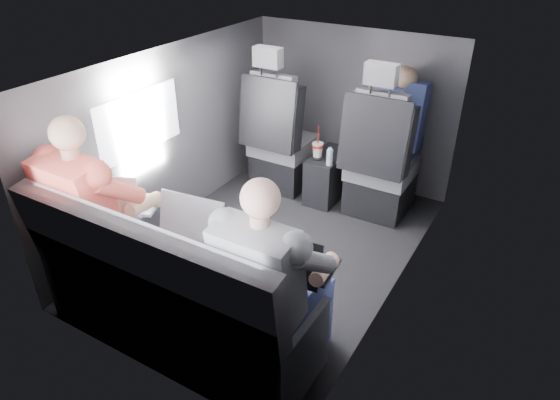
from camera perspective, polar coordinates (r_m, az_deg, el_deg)
The scene contains 20 objects.
floor at distance 3.68m, azimuth -0.61°, elevation -5.46°, with size 2.60×2.60×0.00m, color black.
ceiling at distance 3.10m, azimuth -0.75°, elevation 15.33°, with size 2.60×2.60×0.00m, color #B2B2AD.
panel_left at distance 3.84m, azimuth -12.35°, elevation 6.93°, with size 0.02×2.60×1.35m, color #56565B.
panel_right at distance 3.02m, azimuth 14.11°, elevation 0.11°, with size 0.02×2.60×1.35m, color #56565B.
panel_front at distance 4.41m, azimuth 8.23°, elevation 10.38°, with size 1.80×0.02×1.35m, color #56565B.
panel_back at distance 2.48m, azimuth -16.55°, elevation -7.55°, with size 1.80×0.02×1.35m, color #56565B.
side_window at distance 3.54m, azimuth -15.71°, elevation 8.49°, with size 0.02×0.75×0.42m, color white.
seatbelt at distance 3.67m, azimuth 10.94°, elevation 8.11°, with size 0.05×0.01×0.65m, color black.
front_seat_left at distance 4.31m, azimuth -0.00°, elevation 6.30°, with size 0.52×0.58×1.26m.
front_seat_right at distance 3.97m, azimuth 11.27°, elevation 3.52°, with size 0.52×0.58×1.26m.
center_console at distance 4.24m, azimuth 5.52°, elevation 2.74°, with size 0.24×0.48×0.41m.
rear_bench at distance 2.83m, azimuth -12.04°, elevation -11.02°, with size 1.60×0.57×0.92m.
soda_cup at distance 4.07m, azimuth 4.32°, elevation 5.79°, with size 0.09×0.09×0.28m.
water_bottle at distance 3.95m, azimuth 5.70°, elevation 4.92°, with size 0.05×0.05×0.15m.
laptop_white at distance 3.13m, azimuth -17.45°, elevation -0.12°, with size 0.41×0.43×0.25m.
laptop_silver at distance 2.80m, azimuth -8.62°, elevation -2.65°, with size 0.41×0.39×0.27m.
laptop_black at distance 2.49m, azimuth 1.85°, elevation -7.11°, with size 0.37×0.34×0.25m.
passenger_rear_left at distance 3.06m, azimuth -19.79°, elevation -1.21°, with size 0.52×0.64×1.25m.
passenger_rear_right at distance 2.40m, azimuth -0.68°, elevation -9.03°, with size 0.49×0.61×1.20m.
passenger_front_right at distance 4.06m, azimuth 13.57°, elevation 9.08°, with size 0.37×0.37×0.72m.
Camera 1 is at (1.56, -2.56, 2.13)m, focal length 32.00 mm.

